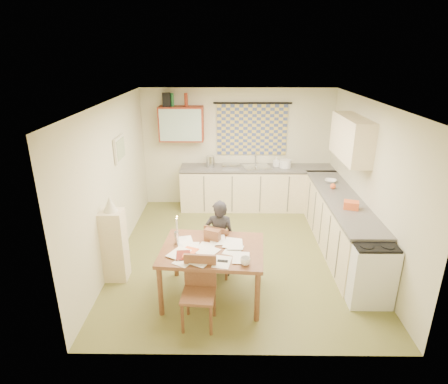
{
  "coord_description": "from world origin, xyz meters",
  "views": [
    {
      "loc": [
        -0.19,
        -5.53,
        3.21
      ],
      "look_at": [
        -0.26,
        0.2,
        1.03
      ],
      "focal_mm": 30.0,
      "sensor_mm": 36.0,
      "label": 1
    }
  ],
  "objects_px": {
    "dining_table": "(213,272)",
    "shelf_stand": "(115,245)",
    "stove": "(369,271)",
    "counter_back": "(259,188)",
    "counter_right": "(339,223)",
    "person": "(220,238)",
    "chair_far": "(221,258)"
  },
  "relations": [
    {
      "from": "counter_back",
      "to": "dining_table",
      "type": "relative_size",
      "value": 2.32
    },
    {
      "from": "counter_right",
      "to": "person",
      "type": "bearing_deg",
      "value": -156.45
    },
    {
      "from": "counter_right",
      "to": "person",
      "type": "xyz_separation_m",
      "value": [
        -2.02,
        -0.88,
        0.15
      ]
    },
    {
      "from": "dining_table",
      "to": "shelf_stand",
      "type": "xyz_separation_m",
      "value": [
        -1.44,
        0.43,
        0.17
      ]
    },
    {
      "from": "counter_back",
      "to": "shelf_stand",
      "type": "bearing_deg",
      "value": -130.65
    },
    {
      "from": "counter_back",
      "to": "dining_table",
      "type": "distance_m",
      "value": 3.24
    },
    {
      "from": "shelf_stand",
      "to": "stove",
      "type": "bearing_deg",
      "value": -7.37
    },
    {
      "from": "counter_back",
      "to": "shelf_stand",
      "type": "distance_m",
      "value": 3.55
    },
    {
      "from": "counter_back",
      "to": "person",
      "type": "distance_m",
      "value": 2.69
    },
    {
      "from": "dining_table",
      "to": "shelf_stand",
      "type": "bearing_deg",
      "value": 168.3
    },
    {
      "from": "counter_back",
      "to": "stove",
      "type": "height_order",
      "value": "counter_back"
    },
    {
      "from": "person",
      "to": "shelf_stand",
      "type": "height_order",
      "value": "person"
    },
    {
      "from": "dining_table",
      "to": "chair_far",
      "type": "bearing_deg",
      "value": 85.43
    },
    {
      "from": "person",
      "to": "shelf_stand",
      "type": "bearing_deg",
      "value": 9.45
    },
    {
      "from": "chair_far",
      "to": "shelf_stand",
      "type": "distance_m",
      "value": 1.57
    },
    {
      "from": "stove",
      "to": "shelf_stand",
      "type": "distance_m",
      "value": 3.57
    },
    {
      "from": "dining_table",
      "to": "person",
      "type": "distance_m",
      "value": 0.6
    },
    {
      "from": "dining_table",
      "to": "person",
      "type": "xyz_separation_m",
      "value": [
        0.08,
        0.55,
        0.23
      ]
    },
    {
      "from": "counter_right",
      "to": "chair_far",
      "type": "xyz_separation_m",
      "value": [
        -2.0,
        -0.85,
        -0.19
      ]
    },
    {
      "from": "counter_back",
      "to": "chair_far",
      "type": "relative_size",
      "value": 3.95
    },
    {
      "from": "dining_table",
      "to": "stove",
      "type": "bearing_deg",
      "value": 3.97
    },
    {
      "from": "dining_table",
      "to": "shelf_stand",
      "type": "relative_size",
      "value": 1.31
    },
    {
      "from": "counter_back",
      "to": "dining_table",
      "type": "bearing_deg",
      "value": -105.54
    },
    {
      "from": "person",
      "to": "stove",
      "type": "bearing_deg",
      "value": 168.78
    },
    {
      "from": "chair_far",
      "to": "person",
      "type": "xyz_separation_m",
      "value": [
        -0.01,
        -0.03,
        0.35
      ]
    },
    {
      "from": "stove",
      "to": "person",
      "type": "distance_m",
      "value": 2.1
    },
    {
      "from": "person",
      "to": "shelf_stand",
      "type": "relative_size",
      "value": 1.11
    },
    {
      "from": "chair_far",
      "to": "counter_back",
      "type": "bearing_deg",
      "value": -82.98
    },
    {
      "from": "counter_back",
      "to": "dining_table",
      "type": "height_order",
      "value": "counter_back"
    },
    {
      "from": "counter_right",
      "to": "dining_table",
      "type": "xyz_separation_m",
      "value": [
        -2.1,
        -1.43,
        -0.07
      ]
    },
    {
      "from": "chair_far",
      "to": "person",
      "type": "distance_m",
      "value": 0.35
    },
    {
      "from": "stove",
      "to": "dining_table",
      "type": "distance_m",
      "value": 2.1
    }
  ]
}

